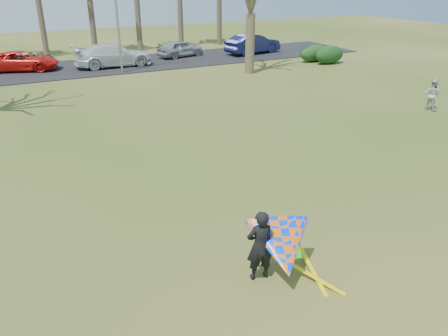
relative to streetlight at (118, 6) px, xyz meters
name	(u,v)px	position (x,y,z in m)	size (l,w,h in m)	color
ground	(257,231)	(-2.16, -22.00, -4.46)	(100.00, 100.00, 0.00)	#23490F
parking_strip	(85,68)	(-2.16, 3.00, -4.43)	(46.00, 7.00, 0.06)	black
streetlight	(118,6)	(0.00, 0.00, 0.00)	(2.28, 0.18, 8.00)	gray
hedge_near	(314,53)	(14.54, -2.53, -3.82)	(2.58, 1.17, 1.29)	#183A15
hedge_far	(330,55)	(15.04, -3.79, -3.77)	(2.48, 1.17, 1.38)	#123312
car_2	(23,61)	(-6.29, 3.75, -3.73)	(2.24, 4.87, 1.35)	red
car_3	(113,55)	(-0.16, 2.39, -3.59)	(2.29, 5.64, 1.64)	silver
car_4	(180,48)	(5.78, 3.98, -3.73)	(1.59, 3.96, 1.35)	#8E939A
car_5	(253,44)	(11.95, 2.66, -3.58)	(1.75, 5.01, 1.65)	#161A44
pedestrian_a	(432,95)	(11.72, -15.98, -3.67)	(0.77, 0.60, 1.58)	#B0AFAB
kite_flyer	(280,247)	(-2.72, -23.94, -3.61)	(2.13, 2.39, 2.02)	black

